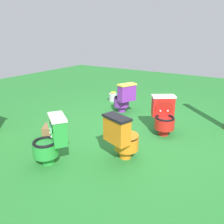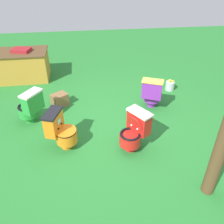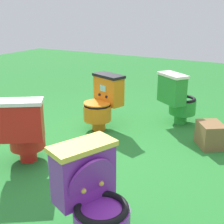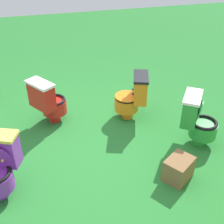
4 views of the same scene
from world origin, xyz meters
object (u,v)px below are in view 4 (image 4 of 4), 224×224
at_px(toilet_green, 197,120).
at_px(toilet_red, 49,101).
at_px(small_crate, 179,169).
at_px(toilet_orange, 133,97).

bearing_deg(toilet_green, toilet_red, -82.87).
bearing_deg(small_crate, toilet_green, -132.22).
relative_size(toilet_orange, small_crate, 2.17).
xyz_separation_m(toilet_orange, toilet_green, (-0.64, 0.82, 0.00)).
height_order(toilet_green, small_crate, toilet_green).
distance_m(toilet_red, small_crate, 2.10).
bearing_deg(toilet_red, small_crate, 6.44).
bearing_deg(toilet_orange, toilet_red, 100.46).
height_order(toilet_red, small_crate, toilet_red).
bearing_deg(toilet_orange, toilet_green, -123.13).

